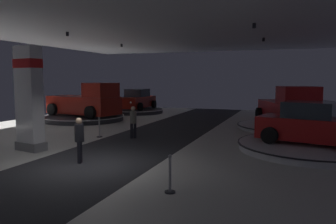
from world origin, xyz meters
name	(u,v)px	position (x,y,z in m)	size (l,w,h in m)	color
ground	(86,166)	(0.00, 0.00, -0.02)	(24.00, 44.00, 0.06)	silver
brand_sign_pylon	(29,97)	(-3.55, 1.31, 2.19)	(1.37, 0.88, 4.25)	slate
display_platform_far_right	(286,126)	(6.25, 11.21, 0.13)	(5.68, 5.68, 0.23)	silver
pickup_truck_far_right	(289,109)	(6.35, 10.91, 1.16)	(3.95, 5.69, 2.30)	red
display_platform_deep_left	(137,111)	(-5.86, 16.17, 0.19)	(4.52, 4.52, 0.34)	#333338
display_car_deep_left	(137,100)	(-5.86, 16.20, 1.10)	(2.22, 4.25, 1.71)	maroon
display_platform_far_left	(84,118)	(-7.20, 10.35, 0.19)	(5.68, 5.68, 0.34)	#333338
pickup_truck_far_left	(86,102)	(-6.89, 10.28, 1.28)	(5.62, 3.52, 2.30)	maroon
display_platform_mid_right	(312,147)	(7.30, 5.19, 0.17)	(5.94, 5.94, 0.30)	silver
display_car_mid_right	(312,125)	(7.27, 5.20, 1.06)	(4.52, 3.03, 1.71)	red
display_platform_deep_right	(301,116)	(7.20, 17.11, 0.13)	(5.13, 5.13, 0.23)	#333338
display_car_deep_right	(302,105)	(7.22, 17.12, 1.00)	(4.55, 3.65, 1.71)	black
visitor_walking_near	(133,120)	(-0.80, 5.23, 0.91)	(0.32, 0.32, 1.59)	black
visitor_walking_far	(79,137)	(-0.45, 0.27, 0.91)	(0.32, 0.32, 1.59)	black
stanchion_a	(170,179)	(3.57, -1.52, 0.37)	(0.28, 0.28, 1.01)	#333338
stanchion_b	(99,130)	(-2.55, 4.93, 0.37)	(0.28, 0.28, 1.01)	#333338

